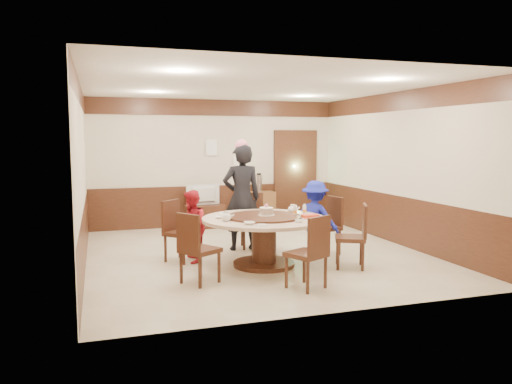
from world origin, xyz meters
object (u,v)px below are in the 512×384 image
object	(u,v)px
birthday_cake	(266,211)
thermos	(259,183)
person_blue	(315,218)
shrimp_platter	(310,217)
side_cabinet	(256,208)
television	(204,195)
banquet_table	(264,231)
person_standing	(242,198)
person_red	(192,226)
tv_stand	(205,216)

from	to	relation	value
birthday_cake	thermos	world-z (taller)	thermos
person_blue	thermos	bearing A→B (deg)	-41.22
shrimp_platter	side_cabinet	distance (m)	3.91
side_cabinet	thermos	size ratio (longest dim) A/B	2.11
birthday_cake	shrimp_platter	bearing A→B (deg)	-29.73
television	birthday_cake	bearing A→B (deg)	81.98
banquet_table	shrimp_platter	xyz separation A→B (m)	(0.63, -0.32, 0.24)
person_blue	birthday_cake	xyz separation A→B (m)	(-0.99, -0.38, 0.21)
birthday_cake	shrimp_platter	world-z (taller)	birthday_cake
television	shrimp_platter	bearing A→B (deg)	90.21
banquet_table	thermos	size ratio (longest dim) A/B	4.98
birthday_cake	side_cabinet	size ratio (longest dim) A/B	0.32
shrimp_platter	person_standing	bearing A→B (deg)	113.08
banquet_table	side_cabinet	world-z (taller)	banquet_table
person_standing	person_blue	bearing A→B (deg)	146.01
person_standing	person_blue	size ratio (longest dim) A/B	1.47
birthday_cake	television	bearing A→B (deg)	93.82
person_red	thermos	bearing A→B (deg)	150.61
person_red	birthday_cake	world-z (taller)	person_red
banquet_table	person_blue	distance (m)	1.11
person_blue	television	world-z (taller)	person_blue
person_standing	television	size ratio (longest dim) A/B	2.38
person_red	shrimp_platter	xyz separation A→B (m)	(1.64, -0.87, 0.21)
shrimp_platter	banquet_table	bearing A→B (deg)	153.05
person_standing	side_cabinet	size ratio (longest dim) A/B	2.31
banquet_table	tv_stand	distance (m)	3.54
person_blue	shrimp_platter	size ratio (longest dim) A/B	4.18
thermos	birthday_cake	bearing A→B (deg)	-106.21
birthday_cake	side_cabinet	bearing A→B (deg)	74.67
person_blue	thermos	xyz separation A→B (m)	(0.04, 3.16, 0.31)
television	side_cabinet	xyz separation A→B (m)	(1.20, 0.03, -0.35)
side_cabinet	thermos	xyz separation A→B (m)	(0.06, 0.00, 0.56)
person_red	television	xyz separation A→B (m)	(0.82, 2.97, 0.15)
birthday_cake	tv_stand	size ratio (longest dim) A/B	0.30
person_standing	person_red	bearing A→B (deg)	35.45
person_red	person_blue	xyz separation A→B (m)	(2.05, -0.16, 0.05)
person_blue	tv_stand	distance (m)	3.38
person_red	side_cabinet	world-z (taller)	person_red
banquet_table	person_standing	xyz separation A→B (m)	(-0.01, 1.19, 0.39)
person_blue	television	bearing A→B (deg)	-19.16
person_red	television	bearing A→B (deg)	169.92
shrimp_platter	tv_stand	distance (m)	3.96
thermos	person_standing	bearing A→B (deg)	-114.65
side_cabinet	banquet_table	bearing A→B (deg)	-105.93
shrimp_platter	television	size ratio (longest dim) A/B	0.39
person_red	side_cabinet	size ratio (longest dim) A/B	1.43
television	tv_stand	bearing A→B (deg)	180.00
banquet_table	tv_stand	bearing A→B (deg)	93.09
person_red	birthday_cake	xyz separation A→B (m)	(1.06, -0.54, 0.27)
person_red	person_blue	size ratio (longest dim) A/B	0.91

